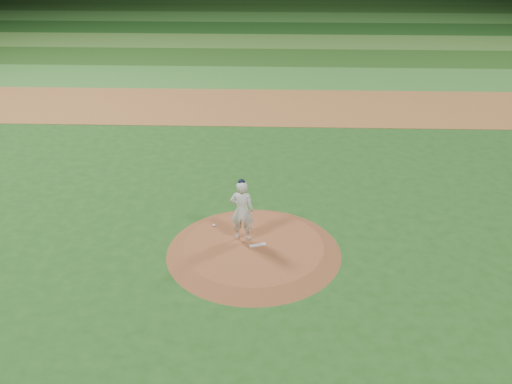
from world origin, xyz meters
TOP-DOWN VIEW (x-y plane):
  - ground at (0.00, 0.00)m, footprint 120.00×120.00m
  - infield_dirt_band at (0.00, 14.00)m, footprint 70.00×6.00m
  - outfield_stripe_0 at (0.00, 19.50)m, footprint 70.00×5.00m
  - outfield_stripe_1 at (0.00, 24.50)m, footprint 70.00×5.00m
  - outfield_stripe_2 at (0.00, 29.50)m, footprint 70.00×5.00m
  - outfield_stripe_3 at (0.00, 34.50)m, footprint 70.00×5.00m
  - outfield_stripe_4 at (0.00, 39.50)m, footprint 70.00×5.00m
  - outfield_stripe_5 at (0.00, 44.50)m, footprint 70.00×5.00m
  - pitchers_mound at (0.00, 0.00)m, footprint 5.50×5.50m
  - pitching_rubber at (0.11, 0.00)m, footprint 0.55×0.29m
  - rosin_bag at (-1.37, 1.13)m, footprint 0.11×0.11m
  - pitcher_on_mound at (-0.38, 0.38)m, footprint 0.81×0.59m

SIDE VIEW (x-z plane):
  - ground at x=0.00m, z-range 0.00..0.00m
  - outfield_stripe_0 at x=0.00m, z-range 0.00..0.02m
  - outfield_stripe_1 at x=0.00m, z-range 0.00..0.02m
  - outfield_stripe_2 at x=0.00m, z-range 0.00..0.02m
  - outfield_stripe_3 at x=0.00m, z-range 0.00..0.02m
  - outfield_stripe_4 at x=0.00m, z-range 0.00..0.02m
  - outfield_stripe_5 at x=0.00m, z-range 0.00..0.02m
  - infield_dirt_band at x=0.00m, z-range 0.00..0.02m
  - pitchers_mound at x=0.00m, z-range 0.00..0.25m
  - pitching_rubber at x=0.11m, z-range 0.25..0.28m
  - rosin_bag at x=-1.37m, z-range 0.25..0.31m
  - pitcher_on_mound at x=-0.38m, z-range 0.23..2.34m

